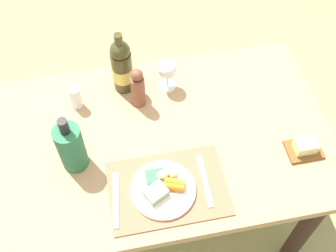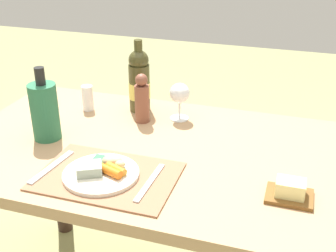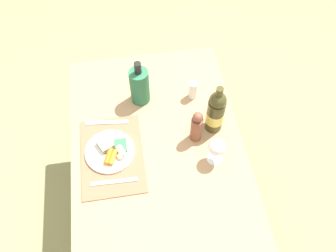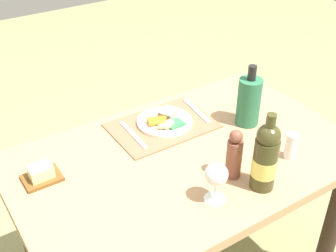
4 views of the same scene
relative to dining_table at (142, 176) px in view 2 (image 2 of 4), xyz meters
The scene contains 11 objects.
dining_table is the anchor object (origin of this frame).
placemat 0.25m from the dining_table, 97.05° to the right, with size 0.42×0.29×0.01m, color #966649.
dinner_plate 0.26m from the dining_table, 101.19° to the right, with size 0.23×0.23×0.04m.
fork 0.34m from the dining_table, 132.93° to the right, with size 0.02×0.21×0.01m, color silver.
knife 0.27m from the dining_table, 62.99° to the right, with size 0.02×0.21×0.01m, color silver.
butter_dish 0.55m from the dining_table, 17.45° to the right, with size 0.13×0.10×0.06m.
pepper_mill 0.29m from the dining_table, 109.46° to the left, with size 0.05×0.05×0.19m.
wine_glass 0.34m from the dining_table, 75.86° to the left, with size 0.08×0.08×0.15m.
cooler_bottle 0.41m from the dining_table, behind, with size 0.10×0.10×0.26m.
wine_bottle 0.39m from the dining_table, 111.79° to the left, with size 0.08×0.08×0.29m.
salt_shaker 0.42m from the dining_table, 144.88° to the left, with size 0.04×0.04×0.10m, color white.
Camera 2 is at (0.49, -1.22, 1.47)m, focal length 46.66 mm.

